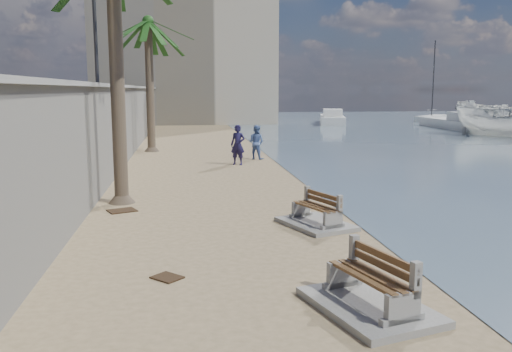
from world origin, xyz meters
TOP-DOWN VIEW (x-y plane):
  - ground_plane at (0.00, 0.00)m, footprint 140.00×140.00m
  - seawall at (-5.20, 20.00)m, footprint 0.45×70.00m
  - wall_cap at (-5.20, 20.00)m, footprint 0.80×70.00m
  - end_building at (-2.00, 52.00)m, footprint 18.00×12.00m
  - bench_near at (0.48, 1.05)m, footprint 1.99×2.46m
  - bench_far at (0.94, 6.32)m, footprint 1.92×2.28m
  - palm_back at (-4.08, 23.87)m, footprint 5.00×5.00m
  - person_a at (0.13, 17.81)m, footprint 0.91×0.80m
  - person_b at (1.23, 19.65)m, footprint 1.13×1.08m
  - boat_cruiser at (21.24, 29.79)m, footprint 4.48×4.50m
  - yacht_near at (21.92, 37.41)m, footprint 3.70×12.00m
  - yacht_far at (12.65, 46.71)m, footprint 4.22×8.58m
  - sailboat_west at (24.82, 49.99)m, footprint 5.54×5.54m
  - debris_c at (-4.10, 8.71)m, footprint 0.93×0.85m
  - debris_d at (-2.69, 2.94)m, footprint 0.65×0.65m

SIDE VIEW (x-z plane):
  - ground_plane at x=0.00m, z-range 0.00..0.00m
  - debris_c at x=-4.10m, z-range 0.00..0.03m
  - debris_d at x=-2.69m, z-range 0.00..0.03m
  - sailboat_west at x=24.82m, z-range -4.05..4.70m
  - yacht_near at x=21.92m, z-range -0.40..1.10m
  - yacht_far at x=12.65m, z-range -0.40..1.10m
  - bench_far at x=0.94m, z-range -0.05..0.76m
  - bench_near at x=0.48m, z-range -0.06..0.84m
  - person_b at x=1.23m, z-range 0.00..1.86m
  - person_a at x=0.13m, z-range 0.00..2.10m
  - boat_cruiser at x=21.24m, z-range -0.40..3.32m
  - seawall at x=-5.20m, z-range 0.00..3.50m
  - wall_cap at x=-5.20m, z-range 3.49..3.61m
  - palm_back at x=-4.08m, z-range 2.97..10.91m
  - end_building at x=-2.00m, z-range 0.00..14.00m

